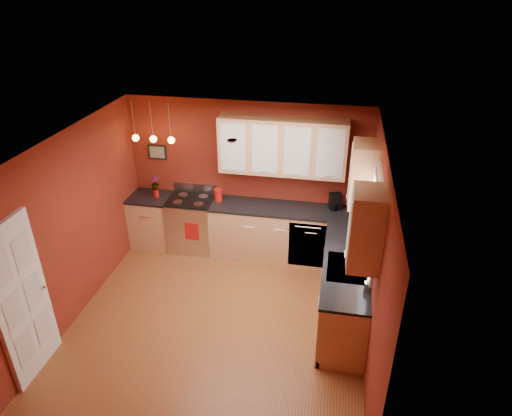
% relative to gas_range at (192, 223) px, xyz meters
% --- Properties ---
extents(floor, '(4.20, 4.20, 0.00)m').
position_rel_gas_range_xyz_m(floor, '(0.92, -1.80, -0.48)').
color(floor, brown).
rests_on(floor, ground).
extents(ceiling, '(4.00, 4.20, 0.02)m').
position_rel_gas_range_xyz_m(ceiling, '(0.92, -1.80, 2.12)').
color(ceiling, white).
rests_on(ceiling, wall_back).
extents(wall_back, '(4.00, 0.02, 2.60)m').
position_rel_gas_range_xyz_m(wall_back, '(0.92, 0.30, 0.82)').
color(wall_back, maroon).
rests_on(wall_back, floor).
extents(wall_front, '(4.00, 0.02, 2.60)m').
position_rel_gas_range_xyz_m(wall_front, '(0.92, -3.90, 0.82)').
color(wall_front, maroon).
rests_on(wall_front, floor).
extents(wall_left, '(0.02, 4.20, 2.60)m').
position_rel_gas_range_xyz_m(wall_left, '(-1.08, -1.80, 0.82)').
color(wall_left, maroon).
rests_on(wall_left, floor).
extents(wall_right, '(0.02, 4.20, 2.60)m').
position_rel_gas_range_xyz_m(wall_right, '(2.92, -1.80, 0.82)').
color(wall_right, maroon).
rests_on(wall_right, floor).
extents(base_cabinets_back_left, '(0.70, 0.60, 0.90)m').
position_rel_gas_range_xyz_m(base_cabinets_back_left, '(-0.73, -0.00, -0.03)').
color(base_cabinets_back_left, tan).
rests_on(base_cabinets_back_left, floor).
extents(base_cabinets_back_right, '(2.54, 0.60, 0.90)m').
position_rel_gas_range_xyz_m(base_cabinets_back_right, '(1.65, -0.00, -0.03)').
color(base_cabinets_back_right, tan).
rests_on(base_cabinets_back_right, floor).
extents(base_cabinets_right, '(0.60, 2.10, 0.90)m').
position_rel_gas_range_xyz_m(base_cabinets_right, '(2.62, -1.35, -0.03)').
color(base_cabinets_right, tan).
rests_on(base_cabinets_right, floor).
extents(counter_back_left, '(0.70, 0.62, 0.04)m').
position_rel_gas_range_xyz_m(counter_back_left, '(-0.73, -0.00, 0.44)').
color(counter_back_left, black).
rests_on(counter_back_left, base_cabinets_back_left).
extents(counter_back_right, '(2.54, 0.62, 0.04)m').
position_rel_gas_range_xyz_m(counter_back_right, '(1.65, -0.00, 0.44)').
color(counter_back_right, black).
rests_on(counter_back_right, base_cabinets_back_right).
extents(counter_right, '(0.62, 2.10, 0.04)m').
position_rel_gas_range_xyz_m(counter_right, '(2.62, -1.35, 0.44)').
color(counter_right, black).
rests_on(counter_right, base_cabinets_right).
extents(gas_range, '(0.76, 0.64, 1.11)m').
position_rel_gas_range_xyz_m(gas_range, '(0.00, 0.00, 0.00)').
color(gas_range, silver).
rests_on(gas_range, floor).
extents(dishwasher_front, '(0.60, 0.02, 0.80)m').
position_rel_gas_range_xyz_m(dishwasher_front, '(2.02, -0.29, -0.03)').
color(dishwasher_front, silver).
rests_on(dishwasher_front, base_cabinets_back_right).
extents(sink, '(0.50, 0.70, 0.33)m').
position_rel_gas_range_xyz_m(sink, '(2.62, -1.50, 0.43)').
color(sink, gray).
rests_on(sink, counter_right).
extents(window, '(0.06, 1.02, 1.22)m').
position_rel_gas_range_xyz_m(window, '(2.89, -1.50, 1.21)').
color(window, white).
rests_on(window, wall_right).
extents(door_left_wall, '(0.12, 0.82, 2.05)m').
position_rel_gas_range_xyz_m(door_left_wall, '(-1.05, -3.00, 0.54)').
color(door_left_wall, white).
rests_on(door_left_wall, floor).
extents(upper_cabinets_back, '(2.00, 0.35, 0.90)m').
position_rel_gas_range_xyz_m(upper_cabinets_back, '(1.52, 0.12, 1.47)').
color(upper_cabinets_back, tan).
rests_on(upper_cabinets_back, wall_back).
extents(upper_cabinets_right, '(0.35, 1.95, 0.90)m').
position_rel_gas_range_xyz_m(upper_cabinets_right, '(2.75, -1.48, 1.47)').
color(upper_cabinets_right, tan).
rests_on(upper_cabinets_right, wall_right).
extents(wall_picture, '(0.32, 0.03, 0.26)m').
position_rel_gas_range_xyz_m(wall_picture, '(-0.63, 0.28, 1.17)').
color(wall_picture, black).
rests_on(wall_picture, wall_back).
extents(pendant_lights, '(0.71, 0.11, 0.66)m').
position_rel_gas_range_xyz_m(pendant_lights, '(-0.53, -0.05, 1.53)').
color(pendant_lights, gray).
rests_on(pendant_lights, ceiling).
extents(red_canister, '(0.14, 0.14, 0.21)m').
position_rel_gas_range_xyz_m(red_canister, '(0.47, 0.05, 0.57)').
color(red_canister, '#B21413').
rests_on(red_canister, counter_back_right).
extents(red_vase, '(0.09, 0.09, 0.15)m').
position_rel_gas_range_xyz_m(red_vase, '(-0.61, 0.01, 0.53)').
color(red_vase, '#B21413').
rests_on(red_vase, counter_back_left).
extents(flowers, '(0.14, 0.14, 0.24)m').
position_rel_gas_range_xyz_m(flowers, '(-0.61, 0.01, 0.71)').
color(flowers, '#B21413').
rests_on(flowers, red_vase).
extents(coffee_maker, '(0.23, 0.22, 0.27)m').
position_rel_gas_range_xyz_m(coffee_maker, '(2.41, 0.12, 0.58)').
color(coffee_maker, black).
rests_on(coffee_maker, counter_back_right).
extents(soap_pump, '(0.08, 0.08, 0.17)m').
position_rel_gas_range_xyz_m(soap_pump, '(2.87, -1.93, 0.54)').
color(soap_pump, white).
rests_on(soap_pump, counter_right).
extents(dish_towel, '(0.24, 0.02, 0.32)m').
position_rel_gas_range_xyz_m(dish_towel, '(0.09, -0.33, 0.04)').
color(dish_towel, '#B21413').
rests_on(dish_towel, gas_range).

